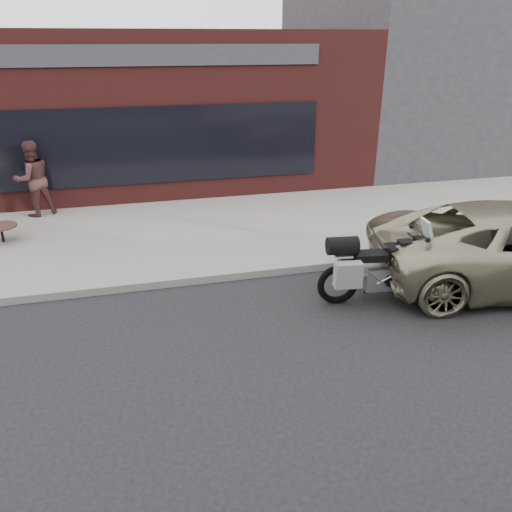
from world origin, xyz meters
TOP-DOWN VIEW (x-y plane):
  - ground at (0.00, 0.00)m, footprint 120.00×120.00m
  - near_sidewalk at (0.00, 7.00)m, footprint 44.00×6.00m
  - storefront at (-2.00, 13.98)m, footprint 14.00×10.07m
  - neighbour_building at (10.00, 14.00)m, footprint 10.00×10.00m
  - motorcycle at (1.84, 2.59)m, footprint 2.36×0.76m
  - cafe_table at (-5.00, 6.83)m, footprint 0.68×0.68m
  - cafe_patron_left at (-4.50, 8.60)m, footprint 1.14×1.06m

SIDE VIEW (x-z plane):
  - ground at x=0.00m, z-range 0.00..0.00m
  - near_sidewalk at x=0.00m, z-range 0.00..0.15m
  - cafe_table at x=-5.00m, z-range 0.31..0.70m
  - motorcycle at x=1.84m, z-range -0.10..1.39m
  - cafe_patron_left at x=-4.50m, z-range 0.15..2.03m
  - storefront at x=-2.00m, z-range 0.00..4.50m
  - neighbour_building at x=10.00m, z-range 0.00..6.00m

